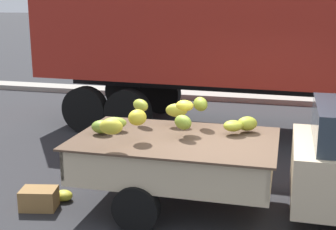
# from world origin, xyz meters

# --- Properties ---
(ground) EXTENTS (220.00, 220.00, 0.00)m
(ground) POSITION_xyz_m (0.00, 0.00, 0.00)
(ground) COLOR #28282B
(curb_strip) EXTENTS (80.00, 0.80, 0.16)m
(curb_strip) POSITION_xyz_m (0.00, 8.16, 0.08)
(curb_strip) COLOR gray
(curb_strip) RESTS_ON ground
(pickup_truck) EXTENTS (5.17, 1.95, 1.70)m
(pickup_truck) POSITION_xyz_m (1.17, 0.14, 0.89)
(pickup_truck) COLOR #CCB793
(pickup_truck) RESTS_ON ground
(semi_trailer) EXTENTS (12.09, 3.02, 3.95)m
(semi_trailer) POSITION_xyz_m (0.72, 4.59, 2.54)
(semi_trailer) COLOR maroon
(semi_trailer) RESTS_ON ground
(fallen_banana_bunch_near_tailgate) EXTENTS (0.35, 0.33, 0.16)m
(fallen_banana_bunch_near_tailgate) POSITION_xyz_m (-2.60, -0.12, 0.08)
(fallen_banana_bunch_near_tailgate) COLOR gold
(fallen_banana_bunch_near_tailgate) RESTS_ON ground
(produce_crate) EXTENTS (0.59, 0.47, 0.31)m
(produce_crate) POSITION_xyz_m (-2.81, -0.47, 0.16)
(produce_crate) COLOR olive
(produce_crate) RESTS_ON ground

